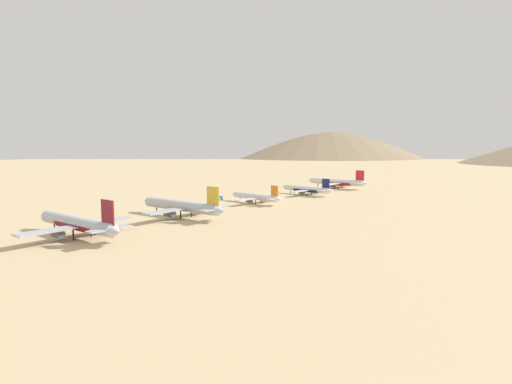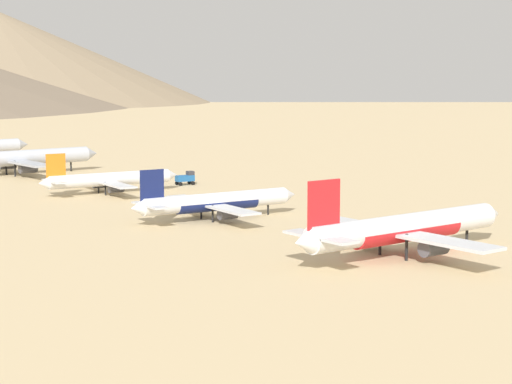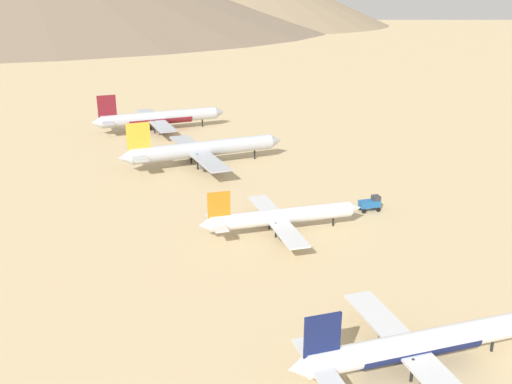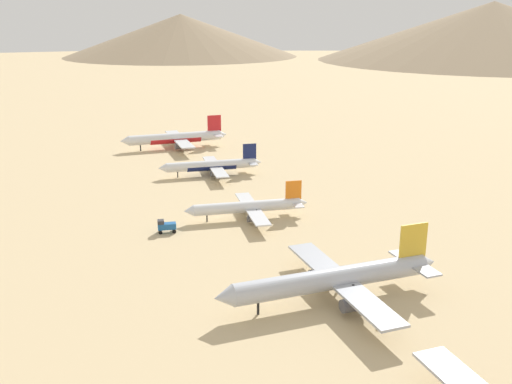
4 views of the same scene
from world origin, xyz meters
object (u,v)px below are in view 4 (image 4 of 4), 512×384
(parked_jet_0, at_px, (176,138))
(parked_jet_1, at_px, (212,165))
(parked_jet_2, at_px, (249,207))
(service_truck, at_px, (166,226))
(parked_jet_3, at_px, (335,279))

(parked_jet_0, distance_m, parked_jet_1, 51.74)
(parked_jet_2, distance_m, service_truck, 26.68)
(parked_jet_1, distance_m, service_truck, 62.61)
(parked_jet_3, relative_size, service_truck, 9.73)
(parked_jet_0, relative_size, parked_jet_1, 1.24)
(parked_jet_1, relative_size, parked_jet_2, 1.05)
(service_truck, bearing_deg, parked_jet_1, -120.00)
(parked_jet_1, relative_size, service_truck, 7.43)
(service_truck, bearing_deg, parked_jet_2, -175.29)
(parked_jet_1, xyz_separation_m, parked_jet_3, (6.39, 108.53, 1.28))
(parked_jet_0, relative_size, parked_jet_3, 0.95)
(parked_jet_3, bearing_deg, service_truck, -65.37)
(parked_jet_0, xyz_separation_m, service_truck, (30.06, 105.92, -2.78))
(parked_jet_0, relative_size, parked_jet_2, 1.30)
(parked_jet_3, xyz_separation_m, service_truck, (24.90, -54.33, -3.13))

